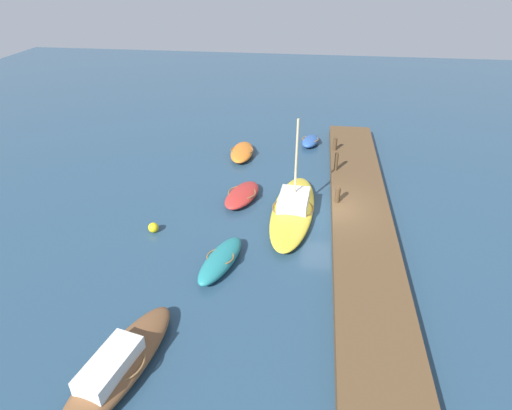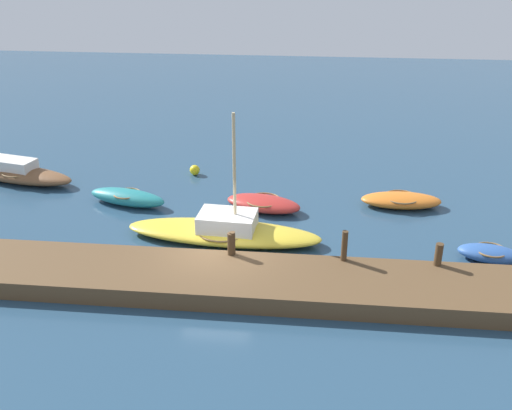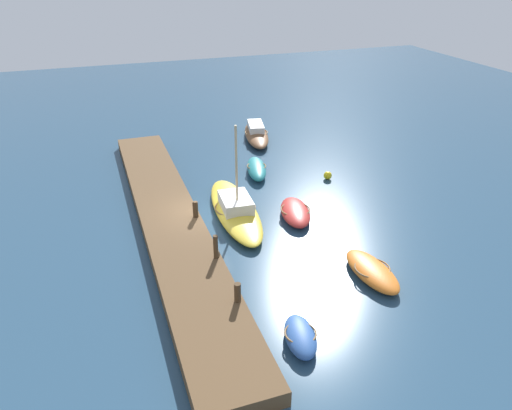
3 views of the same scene
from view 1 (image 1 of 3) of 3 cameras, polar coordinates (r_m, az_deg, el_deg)
The scene contains 13 objects.
ground_plane at distance 23.03m, azimuth 9.25°, elevation -1.55°, with size 84.00×84.00×0.00m, color navy.
dock_platform at distance 23.00m, azimuth 13.48°, elevation -1.16°, with size 24.51×2.92×0.63m, color brown.
rowboat_red at distance 24.17m, azimuth -1.83°, elevation 1.34°, with size 3.55×2.23×0.61m.
rowboat_teal at distance 19.19m, azimuth -4.65°, elevation -7.17°, with size 3.79×1.99×0.68m.
motorboat_brown at distance 15.58m, azimuth -17.56°, elevation -19.34°, with size 5.93×2.85×1.11m.
dinghy_blue at distance 31.68m, azimuth 7.12°, elevation 8.31°, with size 2.46×1.56×0.57m.
rowboat_orange at distance 29.60m, azimuth -1.84°, elevation 6.94°, with size 3.50×1.58×0.58m.
sailboat_yellow at distance 22.77m, azimuth 4.86°, elevation -0.45°, with size 7.76×2.58×5.10m.
mooring_post_west at distance 23.02m, azimuth 10.61°, elevation 1.31°, with size 0.27×0.27×0.82m, color #47331E.
mooring_post_mid_west at distance 23.05m, azimuth 10.62°, elevation 1.41°, with size 0.20×0.20×0.86m, color #47331E.
mooring_post_mid_east at distance 26.44m, azimuth 10.44°, elevation 5.59°, with size 0.21×0.21×1.10m, color #47331E.
mooring_post_east at distance 29.39m, azimuth 10.29°, elevation 7.83°, with size 0.26×0.26×0.80m, color #47331E.
marker_buoy at distance 22.00m, azimuth -13.27°, elevation -2.88°, with size 0.50×0.50×0.50m, color yellow.
Camera 1 is at (-19.67, 1.02, 11.93)m, focal length 30.62 mm.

